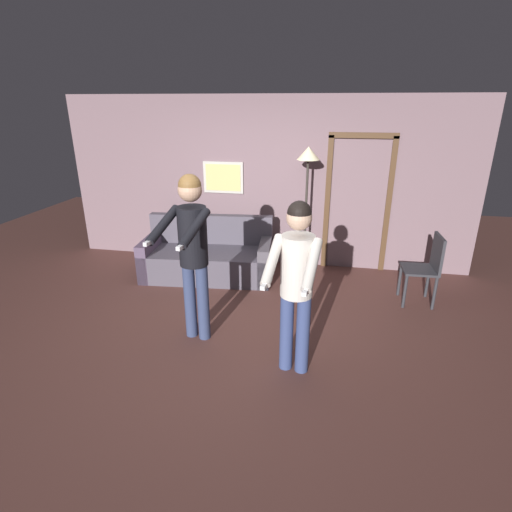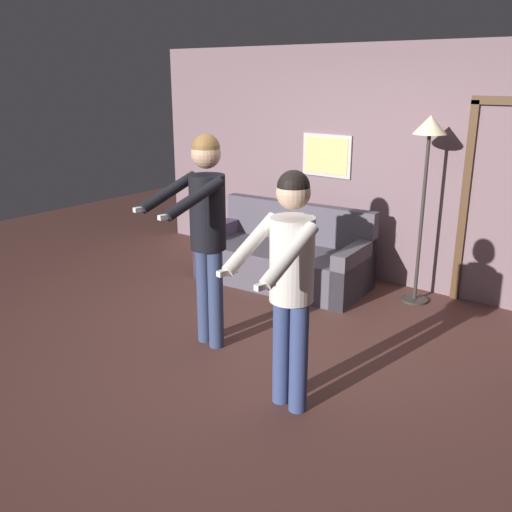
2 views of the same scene
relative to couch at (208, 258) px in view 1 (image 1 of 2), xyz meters
The scene contains 7 objects.
ground_plane 1.66m from the couch, 64.01° to the right, with size 12.00×12.00×0.00m, color brown.
back_wall_assembly 1.47m from the couch, 46.34° to the left, with size 6.40×0.10×2.60m.
couch is the anchor object (origin of this frame).
torchiere_lamp 1.96m from the couch, 15.21° to the left, with size 0.33×0.33×1.90m.
person_standing_left 1.93m from the couch, 76.89° to the right, with size 0.51×0.76×1.83m.
person_standing_right 2.67m from the couch, 53.96° to the right, with size 0.49×0.67×1.70m.
dining_chair_distant 3.06m from the couch, ahead, with size 0.44×0.44×0.93m.
Camera 1 is at (1.06, -3.90, 2.47)m, focal length 28.00 mm.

